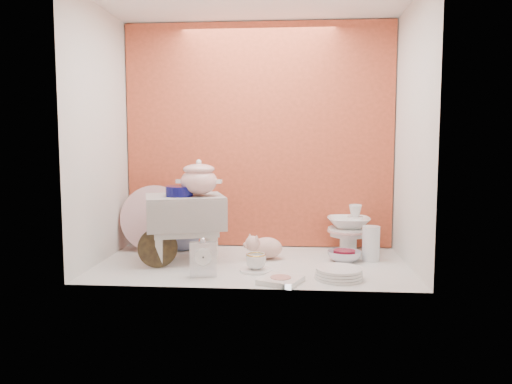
% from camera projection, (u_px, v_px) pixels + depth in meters
% --- Properties ---
extents(ground, '(1.80, 1.80, 0.00)m').
position_uv_depth(ground, '(252.00, 264.00, 2.90)').
color(ground, silver).
rests_on(ground, ground).
extents(niche_shell, '(1.86, 1.03, 1.53)m').
position_uv_depth(niche_shell, '(255.00, 105.00, 2.98)').
color(niche_shell, '#CC5133').
rests_on(niche_shell, ground).
extents(step_stool, '(0.54, 0.50, 0.39)m').
position_uv_depth(step_stool, '(185.00, 228.00, 2.96)').
color(step_stool, silver).
rests_on(step_stool, ground).
extents(soup_tureen, '(0.32, 0.32, 0.22)m').
position_uv_depth(soup_tureen, '(199.00, 178.00, 2.90)').
color(soup_tureen, white).
rests_on(soup_tureen, step_stool).
extents(cobalt_bowl, '(0.19, 0.19, 0.06)m').
position_uv_depth(cobalt_bowl, '(179.00, 191.00, 2.89)').
color(cobalt_bowl, '#0A0B4E').
rests_on(cobalt_bowl, step_stool).
extents(floral_platter, '(0.45, 0.22, 0.42)m').
position_uv_depth(floral_platter, '(154.00, 218.00, 3.24)').
color(floral_platter, white).
rests_on(floral_platter, ground).
extents(blue_white_vase, '(0.29, 0.29, 0.25)m').
position_uv_depth(blue_white_vase, '(182.00, 230.00, 3.28)').
color(blue_white_vase, silver).
rests_on(blue_white_vase, ground).
extents(lacquer_tray, '(0.23, 0.14, 0.23)m').
position_uv_depth(lacquer_tray, '(158.00, 248.00, 2.80)').
color(lacquer_tray, black).
rests_on(lacquer_tray, ground).
extents(mantel_clock, '(0.15, 0.07, 0.20)m').
position_uv_depth(mantel_clock, '(203.00, 258.00, 2.61)').
color(mantel_clock, silver).
rests_on(mantel_clock, ground).
extents(plush_pig, '(0.24, 0.17, 0.14)m').
position_uv_depth(plush_pig, '(267.00, 247.00, 3.00)').
color(plush_pig, '#D6A797').
rests_on(plush_pig, ground).
extents(teacup_saucer, '(0.23, 0.23, 0.01)m').
position_uv_depth(teacup_saucer, '(256.00, 270.00, 2.72)').
color(teacup_saucer, white).
rests_on(teacup_saucer, ground).
extents(gold_rim_teacup, '(0.12, 0.12, 0.09)m').
position_uv_depth(gold_rim_teacup, '(256.00, 261.00, 2.72)').
color(gold_rim_teacup, white).
rests_on(gold_rim_teacup, teacup_saucer).
extents(lattice_dish, '(0.25, 0.25, 0.03)m').
position_uv_depth(lattice_dish, '(281.00, 280.00, 2.50)').
color(lattice_dish, white).
rests_on(lattice_dish, ground).
extents(dinner_plate_stack, '(0.30, 0.30, 0.06)m').
position_uv_depth(dinner_plate_stack, '(339.00, 273.00, 2.57)').
color(dinner_plate_stack, white).
rests_on(dinner_plate_stack, ground).
extents(crystal_bowl, '(0.26, 0.26, 0.06)m').
position_uv_depth(crystal_bowl, '(344.00, 256.00, 2.95)').
color(crystal_bowl, silver).
rests_on(crystal_bowl, ground).
extents(clear_glass_vase, '(0.12, 0.12, 0.21)m').
position_uv_depth(clear_glass_vase, '(371.00, 243.00, 2.96)').
color(clear_glass_vase, silver).
rests_on(clear_glass_vase, ground).
extents(porcelain_tower, '(0.29, 0.29, 0.31)m').
position_uv_depth(porcelain_tower, '(348.00, 228.00, 3.17)').
color(porcelain_tower, white).
rests_on(porcelain_tower, ground).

